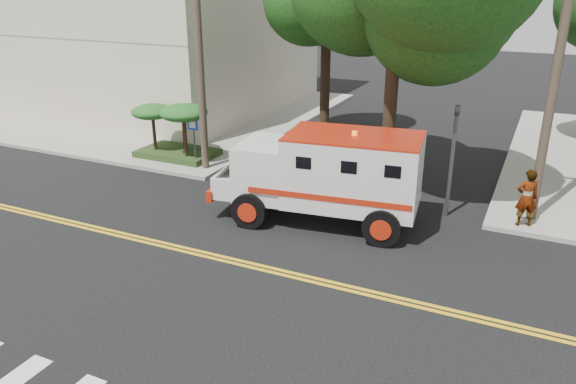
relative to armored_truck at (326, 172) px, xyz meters
The scene contains 11 objects.
ground 3.89m from the armored_truck, 97.35° to the right, with size 100.00×100.00×0.00m, color black.
sidewalk_nw 17.24m from the armored_truck, 144.36° to the left, with size 17.00×17.00×0.15m, color gray.
building_left 19.98m from the armored_truck, 144.21° to the left, with size 16.00×14.00×10.00m, color beige.
utility_pole_left 7.14m from the armored_truck, 157.54° to the left, with size 0.28×0.28×9.00m, color #382D23.
utility_pole_right 7.05m from the armored_truck, 24.79° to the left, with size 0.28×0.28×9.00m, color #382D23.
tree_left 9.76m from the armored_truck, 110.69° to the left, with size 4.48×4.20×7.70m.
traffic_signal 4.00m from the armored_truck, 32.11° to the left, with size 0.15×0.18×3.60m.
accessibility_sign 7.17m from the armored_truck, 158.10° to the left, with size 0.45×0.10×2.02m.
palm_planter 8.48m from the armored_truck, 158.38° to the left, with size 3.52×2.63×2.36m.
armored_truck is the anchor object (origin of this frame).
pedestrian_a 6.02m from the armored_truck, 19.53° to the left, with size 0.65×0.43×1.78m, color gray.
Camera 1 is at (6.26, -11.56, 7.27)m, focal length 35.00 mm.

